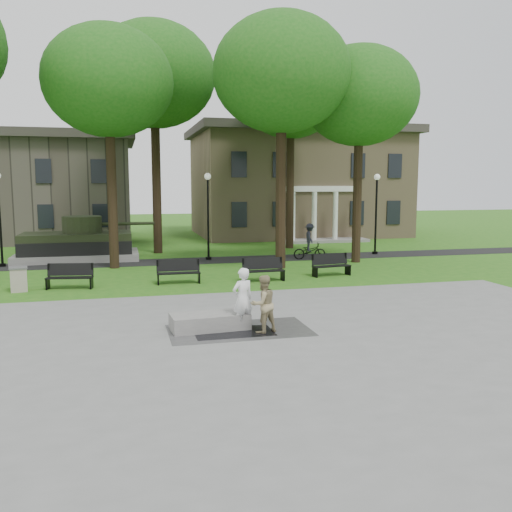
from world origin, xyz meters
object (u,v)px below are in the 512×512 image
(concrete_block, at_px, (210,321))
(park_bench_0, at_px, (70,276))
(skateboarder, at_px, (243,299))
(cyclist, at_px, (310,245))
(trash_bin, at_px, (19,279))
(friend_watching, at_px, (263,304))

(concrete_block, relative_size, park_bench_0, 1.19)
(concrete_block, xyz_separation_m, skateboarder, (0.90, -0.29, 0.67))
(cyclist, height_order, trash_bin, cyclist)
(cyclist, bearing_deg, skateboarder, 161.60)
(friend_watching, bearing_deg, concrete_block, -45.85)
(skateboarder, bearing_deg, cyclist, -136.42)
(concrete_block, xyz_separation_m, park_bench_0, (-4.44, 7.47, 0.28))
(cyclist, relative_size, trash_bin, 2.08)
(friend_watching, distance_m, trash_bin, 11.13)
(cyclist, distance_m, park_bench_0, 13.41)
(cyclist, xyz_separation_m, park_bench_0, (-12.13, -5.70, -0.29))
(park_bench_0, relative_size, trash_bin, 1.93)
(concrete_block, bearing_deg, park_bench_0, 120.71)
(skateboarder, xyz_separation_m, cyclist, (6.79, 13.46, -0.09))
(concrete_block, relative_size, friend_watching, 1.36)
(concrete_block, relative_size, skateboarder, 1.24)
(concrete_block, bearing_deg, skateboarder, -17.58)
(friend_watching, height_order, park_bench_0, friend_watching)
(skateboarder, bearing_deg, friend_watching, 120.46)
(park_bench_0, bearing_deg, cyclist, 34.33)
(friend_watching, xyz_separation_m, trash_bin, (-7.70, 8.02, -0.34))
(concrete_block, xyz_separation_m, cyclist, (7.70, 13.17, 0.57))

